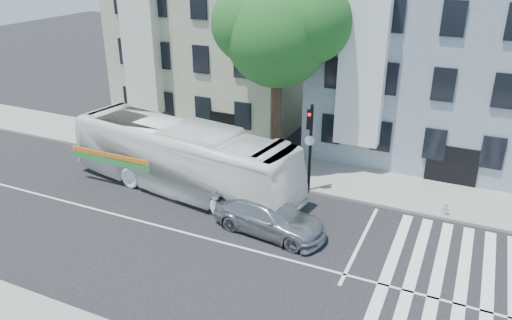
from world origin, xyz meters
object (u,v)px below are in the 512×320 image
Objects in this scene: sedan at (270,216)px; traffic_signal at (310,138)px; bus at (183,157)px; fire_hydrant at (445,208)px.

traffic_signal is (0.31, 4.24, 2.30)m from sedan.
traffic_signal is at bearing 2.98° from sedan.
bus reaches higher than fire_hydrant.
bus is 19.55× the size of fire_hydrant.
sedan is at bearing -110.68° from traffic_signal.
traffic_signal is at bearing -176.93° from fire_hydrant.
bus is 2.48× the size of sedan.
bus is 6.56m from traffic_signal.
sedan is 1.10× the size of traffic_signal.
traffic_signal is (6.03, 2.27, 1.25)m from bus.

